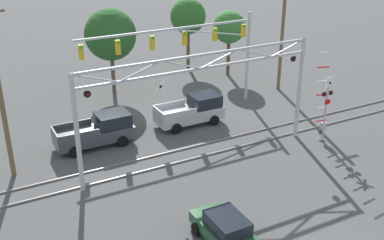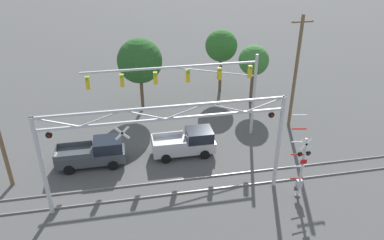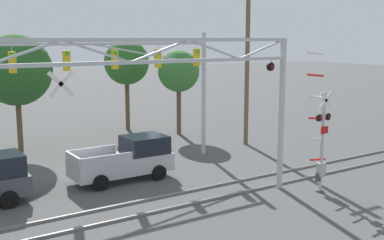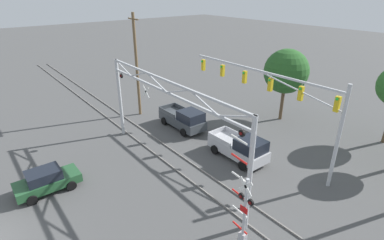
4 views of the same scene
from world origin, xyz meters
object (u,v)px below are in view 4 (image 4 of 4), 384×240
at_px(pickup_truck_lead, 241,148).
at_px(utility_pole_left, 137,65).
at_px(crossing_gantry, 167,110).
at_px(sedan_waiting, 47,180).
at_px(traffic_signal_span, 283,96).
at_px(pickup_truck_following, 184,119).
at_px(background_tree_far_right_verge, 286,71).
at_px(crossing_signal_mast, 243,217).

height_order(pickup_truck_lead, utility_pole_left, utility_pole_left).
height_order(crossing_gantry, utility_pole_left, utility_pole_left).
bearing_deg(sedan_waiting, crossing_gantry, 69.53).
distance_m(crossing_gantry, traffic_signal_span, 8.21).
distance_m(traffic_signal_span, utility_pole_left, 14.79).
height_order(crossing_gantry, pickup_truck_following, crossing_gantry).
bearing_deg(crossing_gantry, utility_pole_left, 161.71).
distance_m(pickup_truck_lead, background_tree_far_right_verge, 10.06).
xyz_separation_m(crossing_signal_mast, background_tree_far_right_verge, (-9.05, 15.37, 2.60)).
distance_m(traffic_signal_span, sedan_waiting, 16.87).
height_order(traffic_signal_span, pickup_truck_lead, traffic_signal_span).
xyz_separation_m(crossing_signal_mast, traffic_signal_span, (-4.59, 8.71, 2.88)).
bearing_deg(traffic_signal_span, crossing_gantry, -117.81).
distance_m(traffic_signal_span, background_tree_far_right_verge, 8.02).
bearing_deg(utility_pole_left, background_tree_far_right_verge, 46.72).
bearing_deg(pickup_truck_lead, crossing_signal_mast, -46.51).
distance_m(pickup_truck_following, background_tree_far_right_verge, 10.62).
height_order(traffic_signal_span, background_tree_far_right_verge, traffic_signal_span).
bearing_deg(utility_pole_left, pickup_truck_following, 14.75).
relative_size(crossing_gantry, pickup_truck_following, 2.98).
height_order(crossing_signal_mast, pickup_truck_lead, crossing_signal_mast).
relative_size(crossing_gantry, crossing_signal_mast, 2.41).
xyz_separation_m(traffic_signal_span, pickup_truck_following, (-8.64, -2.29, -4.17)).
distance_m(crossing_signal_mast, background_tree_far_right_verge, 18.03).
relative_size(traffic_signal_span, pickup_truck_following, 2.71).
xyz_separation_m(crossing_gantry, pickup_truck_lead, (2.21, 5.08, -3.64)).
distance_m(pickup_truck_following, sedan_waiting, 12.73).
bearing_deg(crossing_gantry, pickup_truck_lead, 66.54).
relative_size(traffic_signal_span, sedan_waiting, 3.49).
xyz_separation_m(pickup_truck_following, background_tree_far_right_verge, (4.18, 8.96, 3.89)).
relative_size(pickup_truck_following, utility_pole_left, 0.50).
xyz_separation_m(traffic_signal_span, pickup_truck_lead, (-1.62, -2.16, -4.17)).
xyz_separation_m(sedan_waiting, background_tree_far_right_verge, (2.21, 21.53, 4.11)).
bearing_deg(crossing_signal_mast, background_tree_far_right_verge, 120.49).
bearing_deg(utility_pole_left, crossing_signal_mast, -14.60).
relative_size(crossing_gantry, sedan_waiting, 3.83).
relative_size(pickup_truck_lead, background_tree_far_right_verge, 0.69).
bearing_deg(sedan_waiting, traffic_signal_span, 65.84).
xyz_separation_m(crossing_signal_mast, sedan_waiting, (-11.26, -6.16, -1.51)).
xyz_separation_m(traffic_signal_span, sedan_waiting, (-6.67, -14.86, -4.38)).
bearing_deg(sedan_waiting, crossing_signal_mast, 28.67).
bearing_deg(background_tree_far_right_verge, pickup_truck_following, -114.99).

